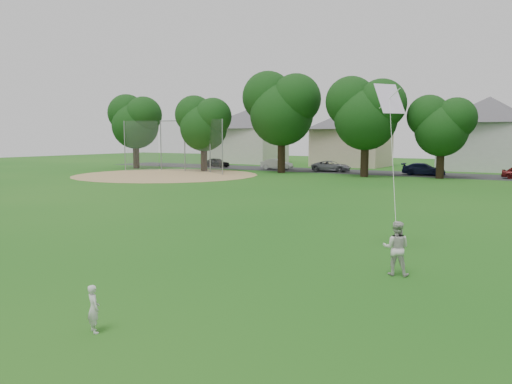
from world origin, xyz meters
The scene contains 10 objects.
ground centered at (0.00, 0.00, 0.00)m, with size 160.00×160.00×0.00m, color #145413.
street centered at (0.00, 42.00, 0.01)m, with size 90.00×7.00×0.01m, color #2D2D30.
dirt_infield centered at (-26.00, 28.00, 0.01)m, with size 18.00×18.00×0.02m, color #9E7F51.
toddler centered at (-0.19, -2.88, 0.47)m, with size 0.34×0.22×0.94m, color silver.
older_boy centered at (3.60, 4.16, 0.74)m, with size 0.72×0.56×1.49m, color beige.
kite centered at (3.10, 5.32, 3.00)m, with size 1.05×1.75×4.71m.
baseball_backstop centered at (-27.93, 32.61, 2.76)m, with size 12.61×2.93×5.52m.
tree_row centered at (3.47, 35.88, 6.41)m, with size 82.85×9.05×10.89m.
parked_cars centered at (2.61, 41.00, 0.61)m, with size 61.78×2.38×1.29m.
house_row centered at (-0.46, 52.00, 4.84)m, with size 77.48×14.26×10.20m.
Camera 1 is at (7.33, -9.11, 3.75)m, focal length 35.00 mm.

